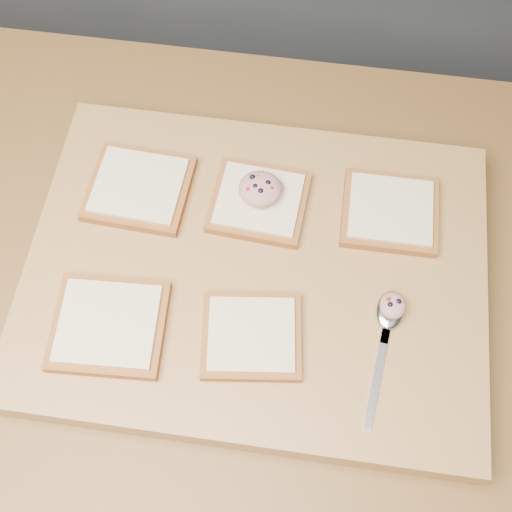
{
  "coord_description": "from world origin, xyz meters",
  "views": [
    {
      "loc": [
        -0.05,
        -0.28,
        1.63
      ],
      "look_at": [
        -0.1,
        0.04,
        0.97
      ],
      "focal_mm": 45.0,
      "sensor_mm": 36.0,
      "label": 1
    }
  ],
  "objects_px": {
    "cutting_board": "(256,273)",
    "bread_far_center": "(259,202)",
    "tuna_salad_dollop": "(260,189)",
    "spoon": "(388,320)"
  },
  "relations": [
    {
      "from": "cutting_board",
      "to": "bread_far_center",
      "type": "relative_size",
      "value": 4.48
    },
    {
      "from": "cutting_board",
      "to": "bread_far_center",
      "type": "distance_m",
      "value": 0.09
    },
    {
      "from": "cutting_board",
      "to": "tuna_salad_dollop",
      "type": "relative_size",
      "value": 10.33
    },
    {
      "from": "cutting_board",
      "to": "tuna_salad_dollop",
      "type": "xyz_separation_m",
      "value": [
        -0.01,
        0.09,
        0.05
      ]
    },
    {
      "from": "spoon",
      "to": "cutting_board",
      "type": "bearing_deg",
      "value": 162.94
    },
    {
      "from": "cutting_board",
      "to": "bread_far_center",
      "type": "xyz_separation_m",
      "value": [
        -0.01,
        0.08,
        0.03
      ]
    },
    {
      "from": "tuna_salad_dollop",
      "to": "bread_far_center",
      "type": "bearing_deg",
      "value": -94.69
    },
    {
      "from": "tuna_salad_dollop",
      "to": "cutting_board",
      "type": "bearing_deg",
      "value": -85.15
    },
    {
      "from": "bread_far_center",
      "to": "cutting_board",
      "type": "bearing_deg",
      "value": -84.43
    },
    {
      "from": "tuna_salad_dollop",
      "to": "spoon",
      "type": "distance_m",
      "value": 0.21
    }
  ]
}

